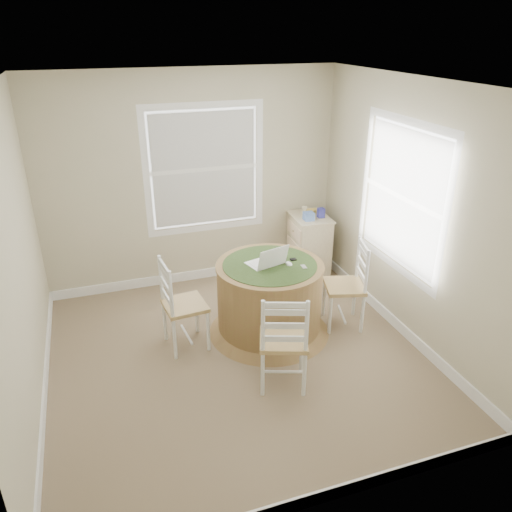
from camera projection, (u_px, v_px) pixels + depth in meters
name	position (u px, v px, depth m)	size (l,w,h in m)	color
room	(248.00, 228.00, 4.62)	(3.64, 3.64, 2.64)	#907A5B
round_table	(269.00, 296.00, 5.23)	(1.29, 1.29, 0.80)	brown
chair_left	(185.00, 305.00, 4.98)	(0.42, 0.40, 0.95)	white
chair_near	(283.00, 339.00, 4.43)	(0.42, 0.40, 0.95)	white
chair_right	(344.00, 286.00, 5.34)	(0.42, 0.40, 0.95)	white
laptop	(267.00, 262.00, 5.06)	(0.42, 0.39, 0.24)	white
mouse	(289.00, 264.00, 5.07)	(0.06, 0.10, 0.03)	white
phone	(304.00, 267.00, 5.02)	(0.04, 0.09, 0.02)	#B7BABF
keys	(293.00, 260.00, 5.17)	(0.06, 0.05, 0.03)	black
corner_chest	(309.00, 245.00, 6.51)	(0.48, 0.62, 0.80)	beige
tissue_box	(309.00, 216.00, 6.19)	(0.12, 0.12, 0.10)	#597ECC
box_yellow	(312.00, 212.00, 6.40)	(0.15, 0.10, 0.06)	gold
box_blue	(321.00, 213.00, 6.27)	(0.08, 0.08, 0.12)	#333399
cup_cream	(304.00, 210.00, 6.42)	(0.07, 0.07, 0.09)	beige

